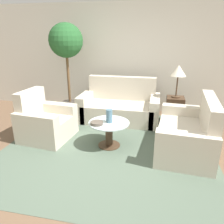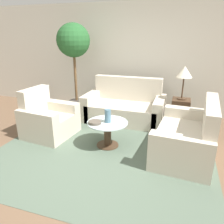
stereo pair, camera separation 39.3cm
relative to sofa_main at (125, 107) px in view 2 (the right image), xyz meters
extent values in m
plane|color=brown|center=(-0.09, -1.90, -0.29)|extent=(14.00, 14.00, 0.00)
cube|color=beige|center=(-0.09, 0.78, 1.01)|extent=(10.00, 0.06, 2.60)
cube|color=#4C5B4C|center=(0.04, -1.33, -0.29)|extent=(3.54, 3.47, 0.01)
cube|color=beige|center=(0.00, -0.09, -0.09)|extent=(1.57, 0.91, 0.41)
cube|color=beige|center=(0.00, 0.27, 0.18)|extent=(1.57, 0.18, 0.95)
cube|color=beige|center=(-0.78, -0.09, 0.00)|extent=(0.20, 0.91, 0.59)
cube|color=beige|center=(0.78, -0.09, 0.00)|extent=(0.20, 0.91, 0.59)
cube|color=beige|center=(-1.16, -1.25, -0.09)|extent=(0.90, 0.76, 0.41)
cube|color=beige|center=(-1.48, -1.22, 0.16)|extent=(0.25, 0.69, 0.91)
cube|color=beige|center=(-1.19, -1.59, 0.00)|extent=(0.85, 0.29, 0.59)
cube|color=beige|center=(-1.12, -0.91, 0.00)|extent=(0.85, 0.29, 0.59)
cube|color=beige|center=(1.31, -1.19, -0.09)|extent=(0.96, 1.33, 0.41)
cube|color=beige|center=(1.65, -1.22, 0.17)|extent=(0.28, 1.28, 0.93)
cube|color=beige|center=(1.37, -0.56, 0.00)|extent=(0.87, 0.27, 0.59)
cube|color=beige|center=(1.26, -1.83, 0.00)|extent=(0.87, 0.27, 0.59)
cylinder|color=#422D1E|center=(0.04, -1.33, -0.28)|extent=(0.39, 0.39, 0.02)
cylinder|color=#422D1E|center=(0.04, -1.33, -0.07)|extent=(0.13, 0.13, 0.43)
cylinder|color=#B2C6C6|center=(0.04, -1.33, 0.15)|extent=(0.71, 0.71, 0.02)
cube|color=#422D1E|center=(1.22, 0.00, 0.01)|extent=(0.37, 0.37, 0.59)
cylinder|color=#422D1E|center=(1.22, 0.00, 0.32)|extent=(0.18, 0.18, 0.02)
cylinder|color=#422D1E|center=(1.22, 0.00, 0.55)|extent=(0.03, 0.03, 0.44)
cone|color=beige|center=(1.22, 0.00, 0.88)|extent=(0.32, 0.32, 0.22)
cylinder|color=#3D3833|center=(-1.23, 0.03, -0.12)|extent=(0.37, 0.37, 0.34)
cylinder|color=brown|center=(-1.23, 0.03, 0.65)|extent=(0.06, 0.06, 1.19)
sphere|color=#235628|center=(-1.23, 0.03, 1.45)|extent=(0.75, 0.75, 0.75)
cylinder|color=slate|center=(0.05, -1.32, 0.27)|extent=(0.11, 0.11, 0.23)
cylinder|color=brown|center=(-0.14, -1.46, 0.18)|extent=(0.22, 0.22, 0.05)
camera|label=1|loc=(0.81, -4.70, 1.59)|focal=35.00mm
camera|label=2|loc=(1.19, -4.60, 1.59)|focal=35.00mm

